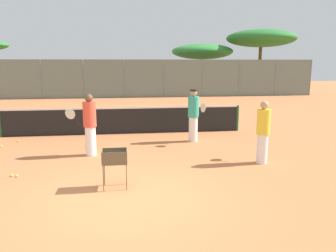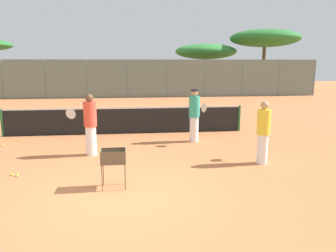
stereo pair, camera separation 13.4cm
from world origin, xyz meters
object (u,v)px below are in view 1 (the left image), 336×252
(tennis_net, at_px, (124,120))
(parked_car, at_px, (162,86))
(ball_cart, at_px, (115,160))
(player_yellow_shirt, at_px, (193,115))
(player_red_cap, at_px, (263,132))
(player_white_outfit, at_px, (90,124))

(tennis_net, height_order, parked_car, parked_car)
(tennis_net, bearing_deg, ball_cart, -91.88)
(player_yellow_shirt, height_order, parked_car, player_yellow_shirt)
(player_red_cap, bearing_deg, parked_car, 23.72)
(player_white_outfit, xyz_separation_m, parked_car, (4.34, 19.42, -0.31))
(player_yellow_shirt, xyz_separation_m, ball_cart, (-2.68, -4.16, -0.31))
(tennis_net, xyz_separation_m, player_red_cap, (3.90, -4.41, 0.36))
(player_white_outfit, height_order, player_red_cap, player_white_outfit)
(player_red_cap, height_order, player_yellow_shirt, player_yellow_shirt)
(player_red_cap, bearing_deg, ball_cart, 130.63)
(player_yellow_shirt, bearing_deg, parked_car, 153.34)
(player_red_cap, bearing_deg, player_white_outfit, 95.93)
(player_white_outfit, bearing_deg, player_yellow_shirt, -159.30)
(player_white_outfit, relative_size, ball_cart, 2.12)
(player_white_outfit, relative_size, parked_car, 0.45)
(player_yellow_shirt, distance_m, parked_car, 18.08)
(player_red_cap, xyz_separation_m, parked_car, (-0.57, 20.85, -0.25))
(player_white_outfit, bearing_deg, ball_cart, 105.89)
(player_red_cap, bearing_deg, tennis_net, 63.60)
(ball_cart, xyz_separation_m, parked_car, (3.51, 22.22, -0.00))
(parked_car, bearing_deg, ball_cart, -98.99)
(player_white_outfit, distance_m, player_yellow_shirt, 3.76)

